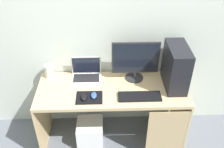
# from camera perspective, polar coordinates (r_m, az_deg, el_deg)

# --- Properties ---
(ground_plane) EXTENTS (8.00, 8.00, 0.00)m
(ground_plane) POSITION_cam_1_polar(r_m,az_deg,el_deg) (3.13, 0.00, -13.78)
(ground_plane) COLOR slate
(wall_back) EXTENTS (4.00, 0.05, 2.60)m
(wall_back) POSITION_cam_1_polar(r_m,az_deg,el_deg) (2.61, -0.19, 11.26)
(wall_back) COLOR beige
(wall_back) RESTS_ON ground_plane
(desk) EXTENTS (1.54, 0.60, 0.74)m
(desk) POSITION_cam_1_polar(r_m,az_deg,el_deg) (2.70, 0.43, -5.71)
(desk) COLOR tan
(desk) RESTS_ON ground_plane
(pc_tower) EXTENTS (0.19, 0.40, 0.45)m
(pc_tower) POSITION_cam_1_polar(r_m,az_deg,el_deg) (2.61, 14.13, 1.53)
(pc_tower) COLOR black
(pc_tower) RESTS_ON desk
(monitor) EXTENTS (0.49, 0.19, 0.44)m
(monitor) POSITION_cam_1_polar(r_m,az_deg,el_deg) (2.63, 5.24, 3.00)
(monitor) COLOR #232326
(monitor) RESTS_ON desk
(laptop) EXTENTS (0.32, 0.24, 0.23)m
(laptop) POSITION_cam_1_polar(r_m,az_deg,el_deg) (2.74, -5.78, -0.08)
(laptop) COLOR white
(laptop) RESTS_ON desk
(speaker) EXTENTS (0.09, 0.09, 0.15)m
(speaker) POSITION_cam_1_polar(r_m,az_deg,el_deg) (2.81, -13.91, 0.61)
(speaker) COLOR silver
(speaker) RESTS_ON desk
(keyboard) EXTENTS (0.42, 0.14, 0.02)m
(keyboard) POSITION_cam_1_polar(r_m,az_deg,el_deg) (2.51, 6.20, -5.03)
(keyboard) COLOR black
(keyboard) RESTS_ON desk
(mousepad) EXTENTS (0.26, 0.20, 0.00)m
(mousepad) POSITION_cam_1_polar(r_m,az_deg,el_deg) (2.51, -5.12, -5.29)
(mousepad) COLOR black
(mousepad) RESTS_ON desk
(mouse_left) EXTENTS (0.06, 0.10, 0.03)m
(mouse_left) POSITION_cam_1_polar(r_m,az_deg,el_deg) (2.50, -4.10, -4.78)
(mouse_left) COLOR #2D51B2
(mouse_left) RESTS_ON mousepad
(mouse_right) EXTENTS (0.06, 0.10, 0.03)m
(mouse_right) POSITION_cam_1_polar(r_m,az_deg,el_deg) (2.49, -6.31, -5.19)
(mouse_right) COLOR black
(mouse_right) RESTS_ON mousepad
(subwoofer) EXTENTS (0.29, 0.29, 0.29)m
(subwoofer) POSITION_cam_1_polar(r_m,az_deg,el_deg) (2.99, -4.91, -12.87)
(subwoofer) COLOR white
(subwoofer) RESTS_ON ground_plane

